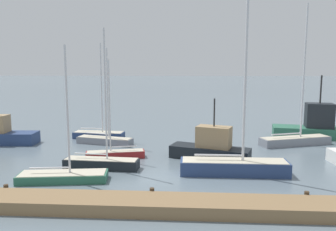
{
  "coord_description": "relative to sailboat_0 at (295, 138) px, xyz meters",
  "views": [
    {
      "loc": [
        1.86,
        -19.99,
        6.81
      ],
      "look_at": [
        0.0,
        9.03,
        2.69
      ],
      "focal_mm": 35.36,
      "sensor_mm": 36.0,
      "label": 1
    }
  ],
  "objects": [
    {
      "name": "sailboat_6",
      "position": [
        -15.56,
        -8.14,
        -0.12
      ],
      "size": [
        5.21,
        1.55,
        9.44
      ],
      "rotation": [
        0.0,
        0.0,
        -0.07
      ],
      "color": "black",
      "rests_on": "ground_plane"
    },
    {
      "name": "sailboat_3",
      "position": [
        -17.22,
        -10.83,
        -0.23
      ],
      "size": [
        5.47,
        2.26,
        8.19
      ],
      "rotation": [
        0.0,
        0.0,
        0.14
      ],
      "color": "#2D6B51",
      "rests_on": "ground_plane"
    },
    {
      "name": "ground_plane",
      "position": [
        -11.45,
        -9.84,
        -0.62
      ],
      "size": [
        600.0,
        600.0,
        0.0
      ],
      "primitive_type": "plane",
      "color": "slate"
    },
    {
      "name": "dock_pier",
      "position": [
        -11.45,
        -14.73,
        -0.3
      ],
      "size": [
        19.39,
        2.16,
        0.75
      ],
      "color": "olive",
      "rests_on": "ground_plane"
    },
    {
      "name": "fishing_boat_3",
      "position": [
        -26.82,
        -1.27,
        0.26
      ],
      "size": [
        6.58,
        2.33,
        4.91
      ],
      "rotation": [
        0.0,
        0.0,
        3.2
      ],
      "color": "navy",
      "rests_on": "ground_plane"
    },
    {
      "name": "fishing_boat_1",
      "position": [
        3.03,
        3.44,
        0.53
      ],
      "size": [
        8.17,
        3.86,
        6.18
      ],
      "rotation": [
        0.0,
        0.0,
        -0.18
      ],
      "color": "#2D6B51",
      "rests_on": "ground_plane"
    },
    {
      "name": "sailboat_0",
      "position": [
        0.0,
        0.0,
        0.0
      ],
      "size": [
        6.7,
        3.53,
        12.36
      ],
      "rotation": [
        0.0,
        0.0,
        0.33
      ],
      "color": "gray",
      "rests_on": "ground_plane"
    },
    {
      "name": "sailboat_7",
      "position": [
        -17.23,
        -0.76,
        -0.17
      ],
      "size": [
        5.35,
        2.44,
        8.62
      ],
      "rotation": [
        0.0,
        0.0,
        -0.25
      ],
      "color": "gray",
      "rests_on": "ground_plane"
    },
    {
      "name": "fishing_boat_0",
      "position": [
        -7.89,
        -5.29,
        0.31
      ],
      "size": [
        6.25,
        3.68,
        4.64
      ],
      "rotation": [
        0.0,
        0.0,
        -0.34
      ],
      "color": "black",
      "rests_on": "ground_plane"
    },
    {
      "name": "sailboat_5",
      "position": [
        -6.63,
        -8.81,
        -0.0
      ],
      "size": [
        6.94,
        1.65,
        11.0
      ],
      "rotation": [
        0.0,
        0.0,
        -0.0
      ],
      "color": "navy",
      "rests_on": "ground_plane"
    },
    {
      "name": "sailboat_1",
      "position": [
        -15.21,
        -5.44,
        -0.22
      ],
      "size": [
        4.55,
        2.03,
        7.51
      ],
      "rotation": [
        0.0,
        0.0,
        3.38
      ],
      "color": "maroon",
      "rests_on": "ground_plane"
    },
    {
      "name": "sailboat_2",
      "position": [
        -18.45,
        1.73,
        -0.17
      ],
      "size": [
        5.04,
        1.74,
        9.24
      ],
      "rotation": [
        0.0,
        0.0,
        -0.07
      ],
      "color": "navy",
      "rests_on": "ground_plane"
    }
  ]
}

